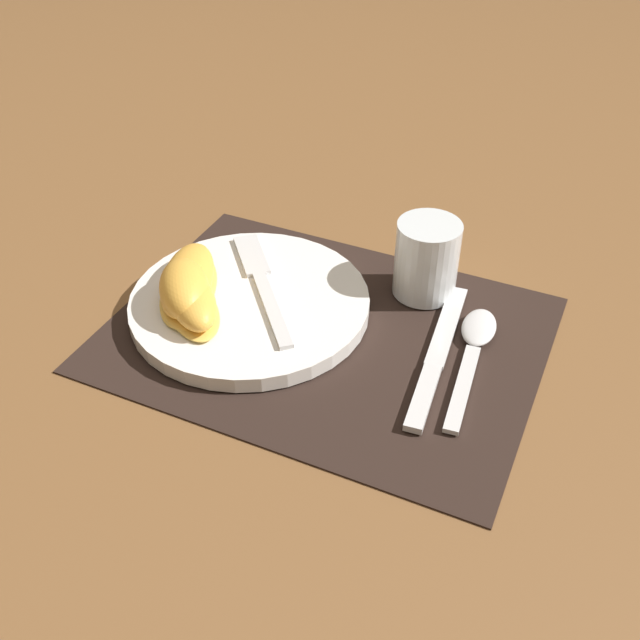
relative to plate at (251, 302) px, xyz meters
name	(u,v)px	position (x,y,z in m)	size (l,w,h in m)	color
ground_plane	(325,335)	(0.09, 0.00, -0.01)	(3.00, 3.00, 0.00)	brown
placemat	(325,333)	(0.09, 0.00, -0.01)	(0.42, 0.32, 0.00)	black
plate	(251,302)	(0.00, 0.00, 0.00)	(0.25, 0.25, 0.02)	white
juice_glass	(426,263)	(0.15, 0.10, 0.03)	(0.07, 0.07, 0.08)	silver
knife	(437,356)	(0.20, 0.01, -0.01)	(0.04, 0.22, 0.01)	silver
spoon	(475,342)	(0.23, 0.04, 0.00)	(0.04, 0.18, 0.01)	silver
fork	(261,279)	(0.00, 0.03, 0.01)	(0.14, 0.16, 0.00)	silver
citrus_wedge_0	(188,281)	(-0.06, -0.02, 0.02)	(0.10, 0.14, 0.03)	#F7C656
citrus_wedge_1	(185,291)	(-0.05, -0.04, 0.03)	(0.10, 0.11, 0.04)	#F7C656
citrus_wedge_2	(191,300)	(-0.04, -0.05, 0.02)	(0.11, 0.11, 0.03)	#F7C656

